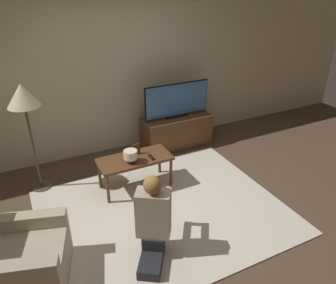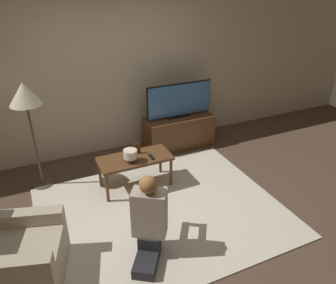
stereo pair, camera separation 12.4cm
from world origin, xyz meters
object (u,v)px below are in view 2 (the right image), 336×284
coffee_table (135,161)px  armchair (9,258)px  tv (179,100)px  floor_lamp (25,100)px  person_kneeling (149,218)px  table_lamp (130,155)px

coffee_table → armchair: size_ratio=0.92×
tv → floor_lamp: (-2.26, -0.28, 0.44)m
tv → coffee_table: (-1.08, -0.85, -0.42)m
coffee_table → floor_lamp: 1.57m
coffee_table → person_kneeling: person_kneeling is taller
floor_lamp → armchair: bearing=-104.8°
coffee_table → person_kneeling: size_ratio=1.03×
armchair → person_kneeling: person_kneeling is taller
armchair → table_lamp: armchair is taller
tv → person_kneeling: 2.50m
table_lamp → armchair: bearing=-149.0°
table_lamp → floor_lamp: bearing=149.1°
person_kneeling → table_lamp: 1.16m
person_kneeling → armchair: bearing=23.3°
tv → floor_lamp: bearing=-173.0°
floor_lamp → armchair: floor_lamp is taller
person_kneeling → coffee_table: bearing=-69.6°
floor_lamp → armchair: (-0.42, -1.57, -0.99)m
tv → coffee_table: bearing=-141.7°
coffee_table → armchair: bearing=-148.2°
floor_lamp → table_lamp: 1.45m
armchair → person_kneeling: (1.32, -0.23, 0.19)m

